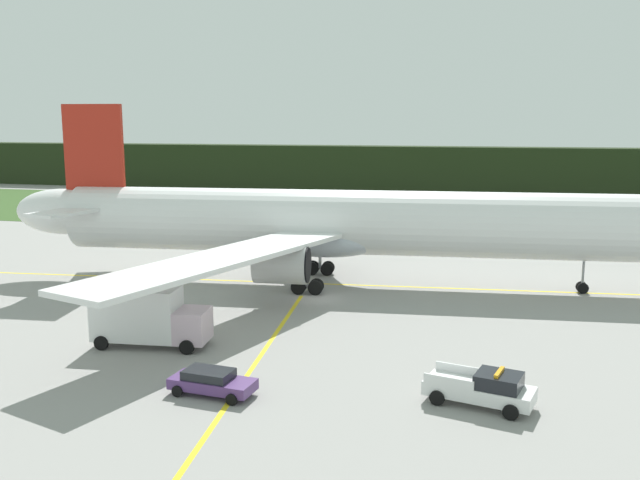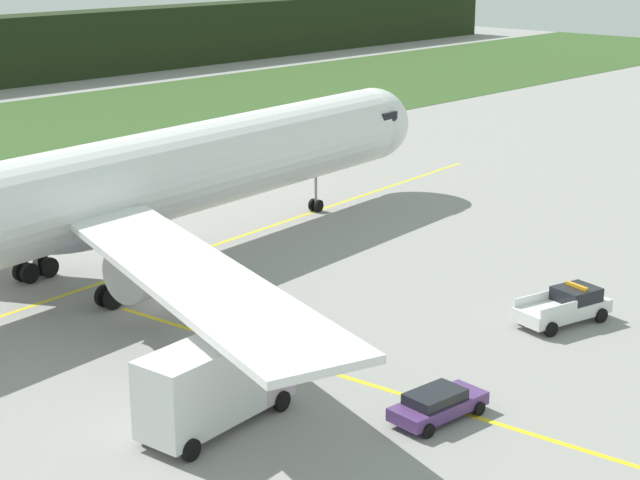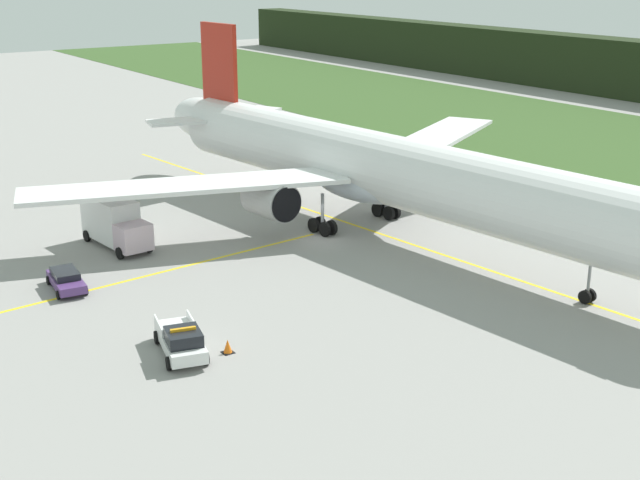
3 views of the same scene
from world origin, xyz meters
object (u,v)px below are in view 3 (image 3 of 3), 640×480
(catering_truck, at_px, (114,222))
(apron_cone, at_px, (228,346))
(airliner, at_px, (380,169))
(ops_pickup_truck, at_px, (181,340))
(staff_car, at_px, (66,279))

(catering_truck, xyz_separation_m, apron_cone, (21.68, -2.00, -1.55))
(airliner, distance_m, catering_truck, 21.01)
(ops_pickup_truck, relative_size, apron_cone, 7.03)
(airliner, distance_m, apron_cone, 24.90)
(airliner, bearing_deg, apron_cone, -58.28)
(catering_truck, relative_size, apron_cone, 9.26)
(ops_pickup_truck, bearing_deg, apron_cone, 62.41)
(airliner, height_order, catering_truck, airliner)
(ops_pickup_truck, height_order, staff_car, ops_pickup_truck)
(ops_pickup_truck, height_order, apron_cone, ops_pickup_truck)
(staff_car, height_order, apron_cone, staff_car)
(ops_pickup_truck, bearing_deg, airliner, 116.82)
(airliner, xyz_separation_m, catering_truck, (-8.85, -18.76, -3.36))
(apron_cone, bearing_deg, airliner, 121.72)
(apron_cone, bearing_deg, ops_pickup_truck, -117.59)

